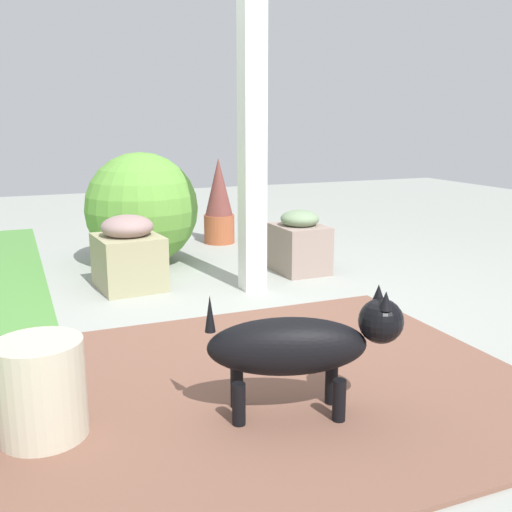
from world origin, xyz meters
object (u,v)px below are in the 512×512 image
object	(u,v)px
porch_pillar	(252,85)
ceramic_urn	(41,391)
stone_planter_nearest	(299,244)
stone_planter_mid	(129,254)
dog	(301,345)
round_shrub	(142,209)
terracotta_pot_spiky	(219,203)

from	to	relation	value
porch_pillar	ceramic_urn	size ratio (longest dim) A/B	7.11
stone_planter_nearest	stone_planter_mid	world-z (taller)	stone_planter_mid
stone_planter_mid	dog	bearing A→B (deg)	-172.78
stone_planter_mid	stone_planter_nearest	bearing A→B (deg)	-91.96
round_shrub	stone_planter_nearest	bearing A→B (deg)	-124.79
stone_planter_mid	ceramic_urn	world-z (taller)	stone_planter_mid
stone_planter_nearest	terracotta_pot_spiky	xyz separation A→B (m)	(1.18, 0.19, 0.15)
terracotta_pot_spiky	round_shrub	bearing A→B (deg)	123.05
round_shrub	ceramic_urn	bearing A→B (deg)	160.39
round_shrub	terracotta_pot_spiky	bearing A→B (deg)	-56.95
ceramic_urn	porch_pillar	bearing A→B (deg)	-43.20
stone_planter_mid	ceramic_urn	distance (m)	1.87
round_shrub	porch_pillar	bearing A→B (deg)	-152.66
porch_pillar	ceramic_urn	world-z (taller)	porch_pillar
porch_pillar	ceramic_urn	distance (m)	2.25
stone_planter_nearest	ceramic_urn	world-z (taller)	stone_planter_nearest
stone_planter_mid	porch_pillar	bearing A→B (deg)	-114.21
porch_pillar	stone_planter_mid	xyz separation A→B (m)	(0.32, 0.72, -1.04)
terracotta_pot_spiky	stone_planter_nearest	bearing A→B (deg)	-170.73
round_shrub	dog	distance (m)	2.59
stone_planter_mid	dog	world-z (taller)	dog
stone_planter_mid	terracotta_pot_spiky	distance (m)	1.53
stone_planter_nearest	dog	xyz separation A→B (m)	(-1.91, 0.95, 0.08)
dog	terracotta_pot_spiky	bearing A→B (deg)	-13.77
stone_planter_nearest	terracotta_pot_spiky	bearing A→B (deg)	9.27
round_shrub	stone_planter_mid	bearing A→B (deg)	160.31
porch_pillar	dog	distance (m)	1.96
stone_planter_nearest	stone_planter_mid	distance (m)	1.20
dog	ceramic_urn	xyz separation A→B (m)	(0.19, 0.87, -0.10)
stone_planter_mid	ceramic_urn	bearing A→B (deg)	160.41
terracotta_pot_spiky	stone_planter_mid	bearing A→B (deg)	138.60
stone_planter_mid	terracotta_pot_spiky	world-z (taller)	terracotta_pot_spiky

